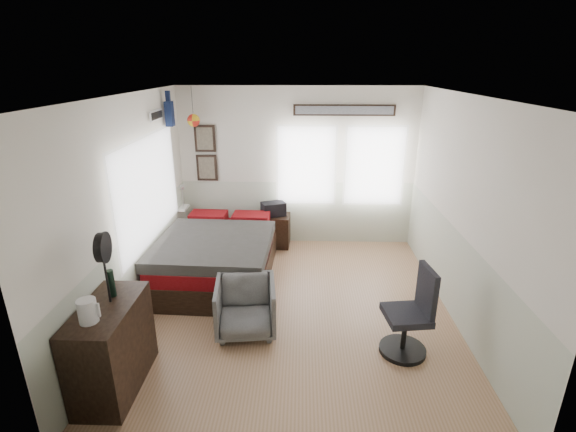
{
  "coord_description": "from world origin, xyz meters",
  "views": [
    {
      "loc": [
        0.07,
        -4.72,
        3.02
      ],
      "look_at": [
        -0.1,
        0.4,
        1.15
      ],
      "focal_mm": 26.0,
      "sensor_mm": 36.0,
      "label": 1
    }
  ],
  "objects_px": {
    "armchair": "(246,307)",
    "nightstand": "(274,230)",
    "bed": "(219,256)",
    "dresser": "(112,347)",
    "task_chair": "(411,319)"
  },
  "relations": [
    {
      "from": "nightstand",
      "to": "task_chair",
      "type": "distance_m",
      "value": 3.33
    },
    {
      "from": "bed",
      "to": "armchair",
      "type": "distance_m",
      "value": 1.46
    },
    {
      "from": "armchair",
      "to": "bed",
      "type": "bearing_deg",
      "value": 107.14
    },
    {
      "from": "dresser",
      "to": "task_chair",
      "type": "height_order",
      "value": "task_chair"
    },
    {
      "from": "dresser",
      "to": "task_chair",
      "type": "relative_size",
      "value": 0.98
    },
    {
      "from": "bed",
      "to": "dresser",
      "type": "height_order",
      "value": "dresser"
    },
    {
      "from": "dresser",
      "to": "armchair",
      "type": "distance_m",
      "value": 1.51
    },
    {
      "from": "armchair",
      "to": "nightstand",
      "type": "bearing_deg",
      "value": 80.15
    },
    {
      "from": "bed",
      "to": "nightstand",
      "type": "relative_size",
      "value": 3.99
    },
    {
      "from": "armchair",
      "to": "nightstand",
      "type": "distance_m",
      "value": 2.54
    },
    {
      "from": "bed",
      "to": "armchair",
      "type": "bearing_deg",
      "value": -64.45
    },
    {
      "from": "armchair",
      "to": "task_chair",
      "type": "distance_m",
      "value": 1.88
    },
    {
      "from": "bed",
      "to": "nightstand",
      "type": "xyz_separation_m",
      "value": [
        0.74,
        1.19,
        -0.06
      ]
    },
    {
      "from": "armchair",
      "to": "nightstand",
      "type": "relative_size",
      "value": 1.27
    },
    {
      "from": "nightstand",
      "to": "dresser",
      "type": "bearing_deg",
      "value": -107.82
    }
  ]
}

